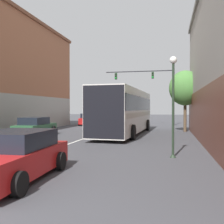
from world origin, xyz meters
TOP-DOWN VIEW (x-y plane):
  - lane_center_line at (0.00, 16.28)m, footprint 0.14×44.56m
  - bus at (2.18, 16.99)m, footprint 3.25×12.04m
  - hatchback_foreground at (1.24, 3.29)m, footprint 2.26×4.37m
  - parked_car_left_near at (-3.96, 27.15)m, footprint 2.57×4.52m
  - parked_car_left_mid at (-4.03, 14.07)m, footprint 2.04×4.05m
  - traffic_signal_gantry at (3.67, 28.55)m, footprint 8.37×0.36m
  - street_lamp at (5.80, 7.68)m, footprint 0.30×0.30m
  - street_tree_near at (6.95, 20.10)m, footprint 2.76×2.49m

SIDE VIEW (x-z plane):
  - lane_center_line at x=0.00m, z-range 0.00..0.01m
  - hatchback_foreground at x=1.24m, z-range -0.03..1.36m
  - parked_car_left_mid at x=-4.03m, z-range -0.03..1.36m
  - parked_car_left_near at x=-3.96m, z-range -0.04..1.38m
  - bus at x=2.18m, z-range 0.21..3.66m
  - street_lamp at x=5.80m, z-range 0.28..4.50m
  - street_tree_near at x=6.95m, z-range 1.12..6.45m
  - traffic_signal_gantry at x=3.67m, z-range 1.54..8.40m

